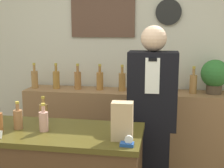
# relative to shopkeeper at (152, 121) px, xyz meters

# --- Properties ---
(back_wall) EXTENTS (5.20, 0.09, 2.70)m
(back_wall) POSITION_rel_shopkeeper_xyz_m (-0.44, 0.93, 0.51)
(back_wall) COLOR beige
(back_wall) RESTS_ON ground_plane
(back_shelf) EXTENTS (2.37, 0.39, 0.98)m
(back_shelf) POSITION_rel_shopkeeper_xyz_m (-0.29, 0.67, -0.36)
(back_shelf) COLOR #8E6642
(back_shelf) RESTS_ON ground_plane
(shopkeeper) EXTENTS (0.43, 0.27, 1.70)m
(shopkeeper) POSITION_rel_shopkeeper_xyz_m (0.00, 0.00, 0.00)
(shopkeeper) COLOR black
(shopkeeper) RESTS_ON ground_plane
(potted_plant) EXTENTS (0.29, 0.29, 0.37)m
(potted_plant) POSITION_rel_shopkeeper_xyz_m (0.63, 0.69, 0.33)
(potted_plant) COLOR #4C3D2D
(potted_plant) RESTS_ON back_shelf
(paper_bag) EXTENTS (0.15, 0.10, 0.27)m
(paper_bag) POSITION_rel_shopkeeper_xyz_m (-0.18, -0.68, 0.21)
(paper_bag) COLOR tan
(paper_bag) RESTS_ON display_counter
(tape_dispenser) EXTENTS (0.09, 0.06, 0.07)m
(tape_dispenser) POSITION_rel_shopkeeper_xyz_m (-0.13, -0.79, 0.10)
(tape_dispenser) COLOR #1E4799
(tape_dispenser) RESTS_ON display_counter
(counter_bottle_3) EXTENTS (0.07, 0.07, 0.21)m
(counter_bottle_3) POSITION_rel_shopkeeper_xyz_m (-0.99, -0.58, 0.15)
(counter_bottle_3) COLOR #986641
(counter_bottle_3) RESTS_ON display_counter
(counter_bottle_4) EXTENTS (0.07, 0.07, 0.21)m
(counter_bottle_4) POSITION_rel_shopkeeper_xyz_m (-0.87, -0.38, 0.15)
(counter_bottle_4) COLOR olive
(counter_bottle_4) RESTS_ON display_counter
(counter_bottle_5) EXTENTS (0.07, 0.07, 0.21)m
(counter_bottle_5) POSITION_rel_shopkeeper_xyz_m (-0.78, -0.60, 0.15)
(counter_bottle_5) COLOR tan
(counter_bottle_5) RESTS_ON display_counter
(shelf_bottle_0) EXTENTS (0.08, 0.08, 0.29)m
(shelf_bottle_0) POSITION_rel_shopkeeper_xyz_m (-1.39, 0.66, 0.24)
(shelf_bottle_0) COLOR #9F713E
(shelf_bottle_0) RESTS_ON back_shelf
(shelf_bottle_1) EXTENTS (0.08, 0.08, 0.29)m
(shelf_bottle_1) POSITION_rel_shopkeeper_xyz_m (-1.13, 0.68, 0.24)
(shelf_bottle_1) COLOR #A17132
(shelf_bottle_1) RESTS_ON back_shelf
(shelf_bottle_2) EXTENTS (0.08, 0.08, 0.29)m
(shelf_bottle_2) POSITION_rel_shopkeeper_xyz_m (-0.88, 0.68, 0.24)
(shelf_bottle_2) COLOR #9A6435
(shelf_bottle_2) RESTS_ON back_shelf
(shelf_bottle_3) EXTENTS (0.08, 0.08, 0.29)m
(shelf_bottle_3) POSITION_rel_shopkeeper_xyz_m (-0.62, 0.69, 0.24)
(shelf_bottle_3) COLOR #9F6930
(shelf_bottle_3) RESTS_ON back_shelf
(shelf_bottle_4) EXTENTS (0.08, 0.08, 0.29)m
(shelf_bottle_4) POSITION_rel_shopkeeper_xyz_m (-0.36, 0.67, 0.24)
(shelf_bottle_4) COLOR olive
(shelf_bottle_4) RESTS_ON back_shelf
(shelf_bottle_5) EXTENTS (0.08, 0.08, 0.29)m
(shelf_bottle_5) POSITION_rel_shopkeeper_xyz_m (-0.10, 0.69, 0.24)
(shelf_bottle_5) COLOR #9B6734
(shelf_bottle_5) RESTS_ON back_shelf
(shelf_bottle_6) EXTENTS (0.08, 0.08, 0.29)m
(shelf_bottle_6) POSITION_rel_shopkeeper_xyz_m (0.15, 0.69, 0.24)
(shelf_bottle_6) COLOR #9B6B39
(shelf_bottle_6) RESTS_ON back_shelf
(shelf_bottle_7) EXTENTS (0.08, 0.08, 0.29)m
(shelf_bottle_7) POSITION_rel_shopkeeper_xyz_m (0.41, 0.67, 0.24)
(shelf_bottle_7) COLOR #9F703E
(shelf_bottle_7) RESTS_ON back_shelf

